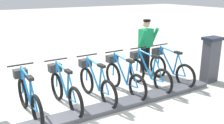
# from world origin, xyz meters

# --- Properties ---
(ground_plane) EXTENTS (60.00, 60.00, 0.00)m
(ground_plane) POSITION_xyz_m (0.00, 0.00, 0.00)
(ground_plane) COLOR #B1AEA4
(dock_rail_base) EXTENTS (0.44, 7.76, 0.10)m
(dock_rail_base) POSITION_xyz_m (0.00, 0.00, 0.05)
(dock_rail_base) COLOR #47474C
(dock_rail_base) RESTS_ON ground
(payment_kiosk) EXTENTS (0.36, 0.52, 1.28)m
(payment_kiosk) POSITION_xyz_m (0.05, -4.27, 0.67)
(payment_kiosk) COLOR #38383D
(payment_kiosk) RESTS_ON ground
(bike_docked_0) EXTENTS (1.72, 0.54, 1.02)m
(bike_docked_0) POSITION_xyz_m (0.62, -3.28, 0.43)
(bike_docked_0) COLOR black
(bike_docked_0) RESTS_ON ground
(bike_docked_1) EXTENTS (1.72, 0.54, 1.02)m
(bike_docked_1) POSITION_xyz_m (0.62, -2.50, 0.43)
(bike_docked_1) COLOR black
(bike_docked_1) RESTS_ON ground
(bike_docked_2) EXTENTS (1.72, 0.54, 1.02)m
(bike_docked_2) POSITION_xyz_m (0.62, -1.73, 0.43)
(bike_docked_2) COLOR black
(bike_docked_2) RESTS_ON ground
(bike_docked_3) EXTENTS (1.72, 0.54, 1.02)m
(bike_docked_3) POSITION_xyz_m (0.62, -0.96, 0.43)
(bike_docked_3) COLOR black
(bike_docked_3) RESTS_ON ground
(bike_docked_4) EXTENTS (1.72, 0.54, 1.02)m
(bike_docked_4) POSITION_xyz_m (0.62, -0.18, 0.43)
(bike_docked_4) COLOR black
(bike_docked_4) RESTS_ON ground
(bike_docked_5) EXTENTS (1.72, 0.54, 1.02)m
(bike_docked_5) POSITION_xyz_m (0.62, 0.59, 0.43)
(bike_docked_5) COLOR black
(bike_docked_5) RESTS_ON ground
(worker_near_rack) EXTENTS (0.49, 0.66, 1.66)m
(worker_near_rack) POSITION_xyz_m (1.63, -3.23, 0.91)
(worker_near_rack) COLOR white
(worker_near_rack) RESTS_ON ground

